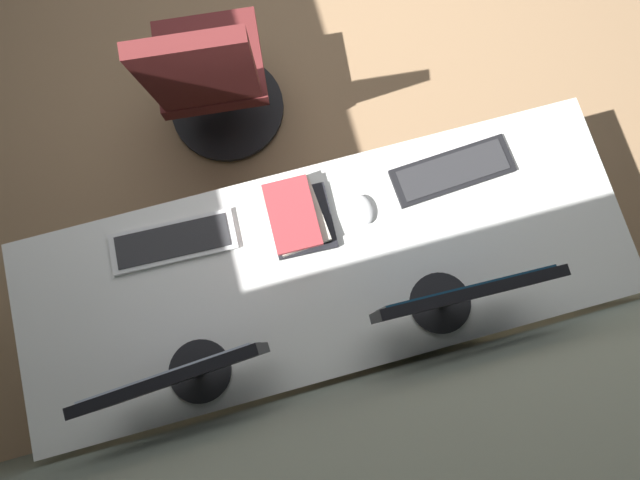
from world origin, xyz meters
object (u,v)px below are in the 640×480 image
(drawer_pedestal, at_px, (393,268))
(keyboard_spare, at_px, (173,242))
(monitor_secondary, at_px, (459,296))
(mouse_main, at_px, (364,210))
(keyboard_main, at_px, (452,171))
(book_stack_near, at_px, (297,217))
(monitor_primary, at_px, (181,375))
(office_chair, at_px, (212,80))

(drawer_pedestal, height_order, keyboard_spare, keyboard_spare)
(monitor_secondary, height_order, mouse_main, monitor_secondary)
(keyboard_main, xyz_separation_m, book_stack_near, (0.56, 0.03, 0.03))
(monitor_primary, bearing_deg, mouse_main, -150.30)
(keyboard_main, bearing_deg, drawer_pedestal, 46.09)
(drawer_pedestal, distance_m, office_chair, 1.09)
(monitor_primary, relative_size, keyboard_spare, 1.14)
(monitor_secondary, distance_m, keyboard_main, 0.50)
(book_stack_near, bearing_deg, monitor_secondary, 134.32)
(monitor_primary, height_order, office_chair, monitor_primary)
(drawer_pedestal, height_order, monitor_secondary, monitor_secondary)
(office_chair, bearing_deg, monitor_secondary, 116.73)
(keyboard_spare, relative_size, book_stack_near, 1.58)
(drawer_pedestal, bearing_deg, keyboard_spare, -17.55)
(monitor_primary, distance_m, monitor_secondary, 0.81)
(keyboard_spare, bearing_deg, office_chair, -108.16)
(monitor_primary, relative_size, keyboard_main, 1.13)
(office_chair, bearing_deg, mouse_main, 118.17)
(office_chair, bearing_deg, drawer_pedestal, 118.85)
(monitor_secondary, xyz_separation_m, office_chair, (0.57, -1.13, -0.50))
(mouse_main, bearing_deg, keyboard_spare, -5.40)
(keyboard_main, height_order, office_chair, office_chair)
(keyboard_spare, distance_m, mouse_main, 0.65)
(keyboard_main, xyz_separation_m, mouse_main, (0.33, 0.05, 0.01))
(keyboard_main, height_order, keyboard_spare, same)
(keyboard_spare, xyz_separation_m, mouse_main, (-0.64, 0.06, 0.01))
(keyboard_spare, bearing_deg, book_stack_near, 175.69)
(mouse_main, relative_size, office_chair, 0.11)
(monitor_primary, distance_m, keyboard_main, 1.09)
(monitor_secondary, bearing_deg, monitor_primary, 0.53)
(monitor_secondary, relative_size, book_stack_near, 1.85)
(monitor_secondary, relative_size, mouse_main, 4.78)
(keyboard_spare, relative_size, office_chair, 0.44)
(monitor_primary, xyz_separation_m, mouse_main, (-0.65, -0.37, -0.22))
(monitor_primary, distance_m, keyboard_spare, 0.49)
(book_stack_near, height_order, office_chair, office_chair)
(drawer_pedestal, xyz_separation_m, monitor_secondary, (-0.05, 0.19, 0.61))
(mouse_main, bearing_deg, drawer_pedestal, 121.71)
(monitor_primary, bearing_deg, drawer_pedestal, -165.76)
(monitor_secondary, height_order, keyboard_main, monitor_secondary)
(monitor_primary, bearing_deg, keyboard_spare, -90.59)
(monitor_secondary, height_order, keyboard_spare, monitor_secondary)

